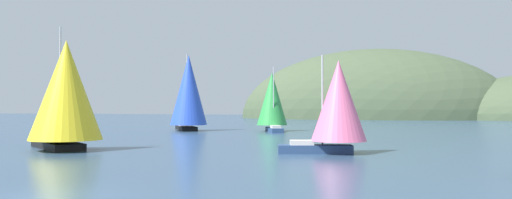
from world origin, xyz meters
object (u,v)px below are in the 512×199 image
Objects in this scene: sailboat_blue_spinnaker at (189,91)px; channel_buoy at (37,136)px; sailboat_yellow_sail at (66,92)px; sailboat_pink_spinnaker at (337,103)px; sailboat_green_sail at (272,100)px.

sailboat_blue_spinnaker reaches higher than channel_buoy.
sailboat_yellow_sail reaches higher than channel_buoy.
sailboat_yellow_sail reaches higher than sailboat_pink_spinnaker.
sailboat_pink_spinnaker is 0.83× the size of sailboat_green_sail.
sailboat_pink_spinnaker is 22.00m from sailboat_yellow_sail.
sailboat_pink_spinnaker is 0.73× the size of sailboat_yellow_sail.
sailboat_pink_spinnaker is 38.87m from sailboat_blue_spinnaker.
sailboat_yellow_sail is (-21.68, -3.60, 0.88)m from sailboat_pink_spinnaker.
sailboat_green_sail reaches higher than sailboat_pink_spinnaker.
sailboat_green_sail is 3.47× the size of channel_buoy.
channel_buoy is at bearing -129.07° from sailboat_green_sail.
sailboat_green_sail is (-13.17, 31.53, 0.60)m from sailboat_pink_spinnaker.
channel_buoy is at bearing 167.95° from sailboat_pink_spinnaker.
sailboat_blue_spinnaker is 4.31× the size of channel_buoy.
sailboat_pink_spinnaker is at bearing -49.56° from sailboat_blue_spinnaker.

